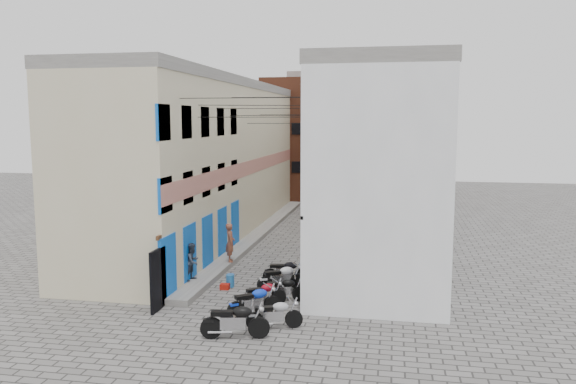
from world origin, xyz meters
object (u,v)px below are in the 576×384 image
Objects in this scene: motorcycle_c at (254,300)px; person_a at (230,242)px; motorcycle_f at (282,276)px; water_jug_far at (231,279)px; red_crate at (225,287)px; motorcycle_a at (235,319)px; motorcycle_e at (283,288)px; motorcycle_d at (263,293)px; person_b at (192,261)px; motorcycle_b at (274,313)px; motorcycle_g at (286,270)px; water_jug_near at (230,281)px.

person_a is (-2.66, 6.16, 0.57)m from motorcycle_c.
water_jug_far is (-2.19, 0.39, -0.35)m from motorcycle_f.
motorcycle_f is at bearing 5.96° from red_crate.
motorcycle_c is 3.03m from motorcycle_f.
motorcycle_a is 5.05m from motorcycle_f.
person_a is (-3.33, 4.36, 0.64)m from motorcycle_e.
person_b reaches higher than motorcycle_d.
person_b reaches higher than motorcycle_b.
motorcycle_d is at bearing 164.64° from motorcycle_a.
motorcycle_a reaches higher than motorcycle_d.
red_crate is (-1.89, 2.77, -0.46)m from motorcycle_c.
person_b is at bearing -120.41° from motorcycle_f.
motorcycle_c is 4.31× the size of water_jug_far.
motorcycle_g is (0.41, 6.08, -0.07)m from motorcycle_a.
motorcycle_e is 2.77m from red_crate.
motorcycle_f is 1.05× the size of motorcycle_g.
person_b reaches higher than motorcycle_a.
water_jug_near is 1.10× the size of water_jug_far.
motorcycle_b reaches higher than water_jug_near.
motorcycle_a is 1.13× the size of motorcycle_g.
motorcycle_g reaches higher than red_crate.
motorcycle_b is 3.68× the size of water_jug_near.
motorcycle_g reaches higher than motorcycle_e.
motorcycle_a is 5.99m from person_b.
water_jug_far is at bearing 84.42° from red_crate.
motorcycle_c is 6.73m from person_a.
water_jug_far is (-2.16, -0.66, -0.32)m from motorcycle_g.
motorcycle_g reaches higher than motorcycle_b.
motorcycle_d is 0.95× the size of motorcycle_g.
motorcycle_d is 5.93m from person_a.
motorcycle_e is 1.25m from motorcycle_f.
motorcycle_e is 3.44× the size of water_jug_near.
motorcycle_g is (-0.04, 1.05, -0.03)m from motorcycle_f.
motorcycle_f is (-0.30, 1.21, 0.08)m from motorcycle_e.
motorcycle_e is 0.91× the size of motorcycle_g.
motorcycle_f is 3.99× the size of water_jug_near.
red_crate is at bearing -107.58° from water_jug_near.
motorcycle_f is 1.32× the size of person_b.
motorcycle_d is at bearing -11.34° from motorcycle_g.
motorcycle_g is at bearing 166.81° from motorcycle_b.
person_b is at bearing 170.64° from red_crate.
motorcycle_g is 1.08× the size of person_a.
person_a reaches higher than motorcycle_d.
motorcycle_b is 5.22m from water_jug_far.
water_jug_near is at bearing 171.46° from motorcycle_c.
person_a is at bearing -1.38° from person_b.
water_jug_near is (1.53, 0.12, -0.76)m from person_b.
motorcycle_d reaches higher than red_crate.
motorcycle_d is (0.10, 0.94, -0.04)m from motorcycle_c.
motorcycle_c is at bearing -121.93° from person_b.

